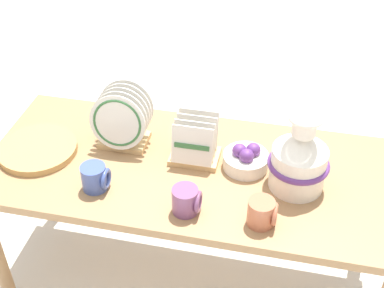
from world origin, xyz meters
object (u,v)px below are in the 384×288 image
object	(u,v)px
mug_terracotta_glaze	(262,213)
fruit_bowl	(246,159)
dish_rack_square_plates	(195,146)
wicker_charger_stack	(38,149)
mug_plum_glaze	(187,200)
mug_cobalt_glaze	(95,178)
dish_rack_round_plates	(122,121)
ceramic_vase	(299,158)

from	to	relation	value
mug_terracotta_glaze	fruit_bowl	world-z (taller)	fruit_bowl
dish_rack_square_plates	wicker_charger_stack	size ratio (longest dim) A/B	0.61
mug_plum_glaze	mug_cobalt_glaze	bearing A→B (deg)	172.73
mug_terracotta_glaze	mug_cobalt_glaze	size ratio (longest dim) A/B	1.00
dish_rack_round_plates	mug_plum_glaze	distance (m)	0.45
ceramic_vase	fruit_bowl	xyz separation A→B (m)	(-0.19, 0.06, -0.09)
dish_rack_square_plates	mug_plum_glaze	distance (m)	0.28
dish_rack_round_plates	wicker_charger_stack	distance (m)	0.34
dish_rack_round_plates	wicker_charger_stack	xyz separation A→B (m)	(-0.31, -0.12, -0.09)
wicker_charger_stack	mug_plum_glaze	bearing A→B (deg)	-16.55
dish_rack_round_plates	dish_rack_square_plates	bearing A→B (deg)	-5.92
ceramic_vase	mug_plum_glaze	distance (m)	0.42
mug_terracotta_glaze	wicker_charger_stack	bearing A→B (deg)	167.90
wicker_charger_stack	mug_plum_glaze	xyz separation A→B (m)	(0.63, -0.19, 0.03)
mug_cobalt_glaze	dish_rack_square_plates	bearing A→B (deg)	37.27
dish_rack_square_plates	fruit_bowl	size ratio (longest dim) A/B	1.08
dish_rack_round_plates	mug_cobalt_glaze	xyz separation A→B (m)	(-0.02, -0.27, -0.06)
mug_plum_glaze	fruit_bowl	xyz separation A→B (m)	(0.16, 0.27, -0.01)
dish_rack_square_plates	wicker_charger_stack	distance (m)	0.61
mug_terracotta_glaze	mug_plum_glaze	size ratio (longest dim) A/B	1.00
wicker_charger_stack	mug_terracotta_glaze	xyz separation A→B (m)	(0.89, -0.19, 0.03)
dish_rack_round_plates	mug_terracotta_glaze	size ratio (longest dim) A/B	2.46
ceramic_vase	fruit_bowl	size ratio (longest dim) A/B	1.82
mug_cobalt_glaze	fruit_bowl	size ratio (longest dim) A/B	0.58
wicker_charger_stack	dish_rack_square_plates	bearing A→B (deg)	8.57
mug_plum_glaze	dish_rack_round_plates	bearing A→B (deg)	136.33
mug_cobalt_glaze	mug_plum_glaze	bearing A→B (deg)	-7.27
mug_terracotta_glaze	mug_cobalt_glaze	world-z (taller)	same
mug_plum_glaze	fruit_bowl	world-z (taller)	fruit_bowl
dish_rack_square_plates	fruit_bowl	distance (m)	0.19
wicker_charger_stack	mug_terracotta_glaze	bearing A→B (deg)	-12.10
wicker_charger_stack	mug_terracotta_glaze	world-z (taller)	mug_terracotta_glaze
dish_rack_round_plates	mug_terracotta_glaze	distance (m)	0.66
fruit_bowl	dish_rack_round_plates	bearing A→B (deg)	175.53
mug_plum_glaze	dish_rack_square_plates	bearing A→B (deg)	96.17
ceramic_vase	mug_terracotta_glaze	distance (m)	0.24
dish_rack_round_plates	mug_terracotta_glaze	world-z (taller)	dish_rack_round_plates
dish_rack_square_plates	fruit_bowl	xyz separation A→B (m)	(0.19, -0.01, -0.02)
dish_rack_square_plates	fruit_bowl	world-z (taller)	dish_rack_square_plates
dish_rack_round_plates	mug_plum_glaze	world-z (taller)	dish_rack_round_plates
mug_terracotta_glaze	fruit_bowl	size ratio (longest dim) A/B	0.58
fruit_bowl	mug_plum_glaze	bearing A→B (deg)	-121.08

